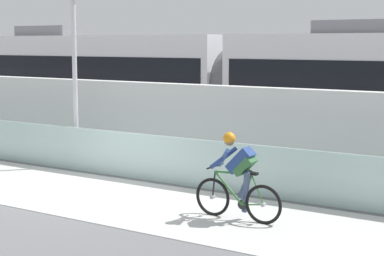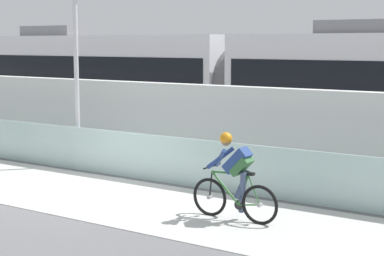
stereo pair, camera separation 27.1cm
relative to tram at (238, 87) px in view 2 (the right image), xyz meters
The scene contains 9 objects.
ground_plane 7.11m from the tram, 90.20° to the right, with size 200.00×200.00×0.00m, color slate.
bike_path_deck 7.11m from the tram, 90.20° to the right, with size 32.00×3.20×0.01m, color silver.
glass_parapet 5.18m from the tram, 90.27° to the right, with size 32.00×0.05×1.09m, color silver.
concrete_barrier_wall 3.30m from the tram, 90.42° to the right, with size 32.00×0.36×2.17m, color silver.
tram_rail_near 2.02m from the tram, 91.86° to the right, with size 32.00×0.08×0.01m, color #595654.
tram_rail_far 2.02m from the tram, 91.86° to the left, with size 32.00×0.08×0.01m, color #595654.
tram is the anchor object (origin of this frame).
cyclist_on_bike 7.93m from the tram, 60.71° to the right, with size 1.77×0.58×1.61m.
lamp_post_antenna 5.33m from the tram, 114.07° to the right, with size 0.28×0.28×5.20m.
Camera 2 is at (9.51, -9.82, 3.22)m, focal length 59.68 mm.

